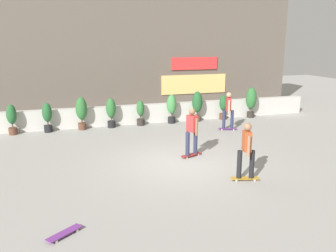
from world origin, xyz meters
TOP-DOWN VIEW (x-y plane):
  - ground_plane at (0.00, 0.00)m, footprint 48.00×48.00m
  - planter_wall at (0.00, 6.00)m, footprint 18.00×0.40m
  - building_backdrop at (0.01, 10.00)m, footprint 20.00×2.08m
  - potted_plant_0 at (-5.65, 5.55)m, footprint 0.41×0.41m
  - potted_plant_1 at (-4.22, 5.55)m, footprint 0.41×0.41m
  - potted_plant_2 at (-2.77, 5.55)m, footprint 0.50×0.50m
  - potted_plant_3 at (-1.45, 5.55)m, footprint 0.45×0.45m
  - potted_plant_4 at (-0.08, 5.55)m, footprint 0.36×0.36m
  - potted_plant_5 at (1.46, 5.55)m, footprint 0.46×0.46m
  - potted_plant_6 at (2.78, 5.55)m, footprint 0.51×0.51m
  - potted_plant_7 at (4.20, 5.55)m, footprint 0.39×0.39m
  - potted_plant_8 at (5.77, 5.55)m, footprint 0.54×0.54m
  - skater_by_wall_right at (0.54, 0.52)m, footprint 0.82×0.53m
  - skater_by_wall_left at (3.43, 3.51)m, footprint 0.82×0.53m
  - skater_far_left at (1.24, -1.93)m, footprint 0.82×0.54m
  - skateboard_near_camera at (-3.80, -3.46)m, footprint 0.76×0.63m

SIDE VIEW (x-z plane):
  - ground_plane at x=0.00m, z-range 0.00..0.00m
  - skateboard_near_camera at x=-3.80m, z-range 0.02..0.10m
  - planter_wall at x=0.00m, z-range 0.00..0.90m
  - potted_plant_4 at x=-0.08m, z-range 0.03..1.21m
  - potted_plant_7 at x=4.20m, z-range 0.06..1.31m
  - potted_plant_1 at x=-4.22m, z-range 0.07..1.37m
  - potted_plant_0 at x=-5.65m, z-range 0.07..1.37m
  - potted_plant_3 at x=-1.45m, z-range 0.09..1.46m
  - potted_plant_5 at x=1.46m, z-range 0.10..1.49m
  - potted_plant_2 at x=-2.77m, z-range 0.12..1.59m
  - potted_plant_6 at x=2.78m, z-range 0.12..1.61m
  - potted_plant_8 at x=5.77m, z-range 0.13..1.69m
  - skater_by_wall_right at x=0.54m, z-range 0.09..1.79m
  - skater_by_wall_left at x=3.43m, z-range 0.09..1.79m
  - skater_far_left at x=1.24m, z-range 0.09..1.79m
  - building_backdrop at x=0.01m, z-range 0.00..6.50m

